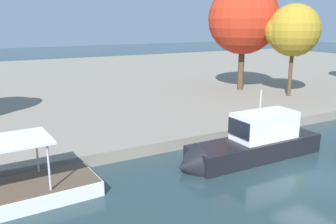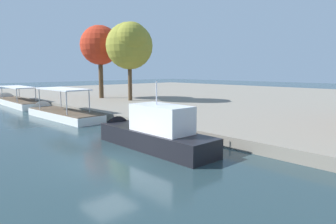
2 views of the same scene
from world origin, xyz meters
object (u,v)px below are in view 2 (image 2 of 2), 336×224
(tour_boat_1, at_px, (59,115))
(motor_yacht_2, at_px, (150,134))
(tour_boat_0, at_px, (16,103))
(tree_3, at_px, (129,45))
(tree_4, at_px, (100,44))

(tour_boat_1, xyz_separation_m, motor_yacht_2, (15.37, -0.79, 0.55))
(tour_boat_0, height_order, tree_3, tree_3)
(tour_boat_1, relative_size, tree_3, 1.14)
(tour_boat_0, height_order, motor_yacht_2, motor_yacht_2)
(tree_4, bearing_deg, tour_boat_0, -117.94)
(tour_boat_1, xyz_separation_m, tree_4, (-9.26, 10.33, 8.18))
(tour_boat_1, distance_m, motor_yacht_2, 15.40)
(tour_boat_1, bearing_deg, tour_boat_0, -3.79)
(tree_3, bearing_deg, tour_boat_0, -136.48)
(tour_boat_1, relative_size, motor_yacht_2, 1.23)
(tour_boat_1, height_order, tree_4, tree_4)
(motor_yacht_2, xyz_separation_m, tree_4, (-24.63, 11.13, 7.63))
(tree_4, bearing_deg, motor_yacht_2, -24.31)
(tour_boat_0, relative_size, tree_3, 1.33)
(motor_yacht_2, relative_size, tree_4, 0.92)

